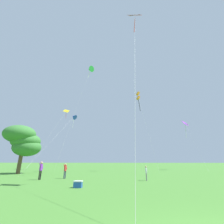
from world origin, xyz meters
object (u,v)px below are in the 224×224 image
Objects in this scene: kite_green_small at (90,69)px; kite_blue_delta at (74,117)px; kite_yellow_diamond at (65,113)px; kite_purple_streamer at (186,126)px; person_with_spool at (41,169)px; tree_left_oak at (24,141)px; kite_orange_box at (138,96)px; person_foreground_watcher at (65,169)px; picnic_cooler at (78,184)px; kite_pink_low at (135,19)px; person_child_small at (146,172)px.

kite_blue_delta is (-0.28, -9.46, -17.34)m from kite_green_small.
kite_purple_streamer is (29.23, 1.30, -3.71)m from kite_yellow_diamond.
kite_purple_streamer reaches higher than person_with_spool.
kite_green_small reaches higher than kite_purple_streamer.
tree_left_oak is at bearing -136.92° from kite_blue_delta.
kite_yellow_diamond is 18.64m from kite_orange_box.
picnic_cooler is at bearing -59.92° from person_foreground_watcher.
kite_yellow_diamond is 15.07m from tree_left_oak.
kite_pink_low is (16.40, -22.23, 3.27)m from kite_yellow_diamond.
kite_yellow_diamond is at bearing 115.14° from person_foreground_watcher.
person_with_spool is at bearing -147.69° from person_foreground_watcher.
kite_orange_box is 13.72m from kite_purple_streamer.
kite_purple_streamer is at bearing -2.59° from kite_green_small.
kite_pink_low is at bearing -53.59° from kite_yellow_diamond.
kite_green_small is at bearing 67.91° from tree_left_oak.
kite_green_small is 38.14m from picnic_cooler.
kite_blue_delta is 19.35m from person_child_small.
kite_green_small is 34.22m from person_with_spool.
person_foreground_watcher is at bearing 173.14° from person_child_small.
kite_blue_delta reaches higher than person_foreground_watcher.
person_foreground_watcher is at bearing 151.95° from kite_pink_low.
kite_pink_low is 17.05m from picnic_cooler.
kite_yellow_diamond is 29.29m from picnic_cooler.
person_with_spool is (-11.65, -15.12, -14.29)m from kite_orange_box.
kite_orange_box is 1.52× the size of kite_blue_delta.
kite_orange_box is 12.33× the size of person_child_small.
kite_green_small reaches higher than tree_left_oak.
tree_left_oak is (-0.84, -12.45, -8.45)m from kite_yellow_diamond.
person_child_small is 0.77× the size of person_with_spool.
kite_green_small reaches higher than picnic_cooler.
kite_pink_low is 27.70m from kite_purple_streamer.
person_child_small is at bearing -61.25° from kite_green_small.
kite_green_small reaches higher than kite_blue_delta.
kite_blue_delta is at bearing -91.67° from kite_green_small.
kite_orange_box reaches higher than person_child_small.
person_foreground_watcher is at bearing -64.86° from kite_yellow_diamond.
kite_purple_streamer is 29.65m from person_foreground_watcher.
kite_yellow_diamond is 23.73m from person_with_spool.
kite_purple_streamer is 25.32m from person_child_small.
kite_purple_streamer reaches higher than picnic_cooler.
person_with_spool is at bearing -71.63° from kite_yellow_diamond.
kite_yellow_diamond is at bearing 108.37° from person_with_spool.
picnic_cooler is (3.19, -5.50, -0.69)m from person_foreground_watcher.
kite_orange_box is 25.35m from picnic_cooler.
tree_left_oak is 11.84× the size of picnic_cooler.
kite_orange_box is at bearing 71.63° from picnic_cooler.
person_child_small is (-1.13, -14.85, -14.52)m from kite_orange_box.
person_child_small is at bearing -6.86° from person_foreground_watcher.
picnic_cooler is at bearing -63.66° from kite_yellow_diamond.
picnic_cooler is at bearing -38.82° from person_with_spool.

